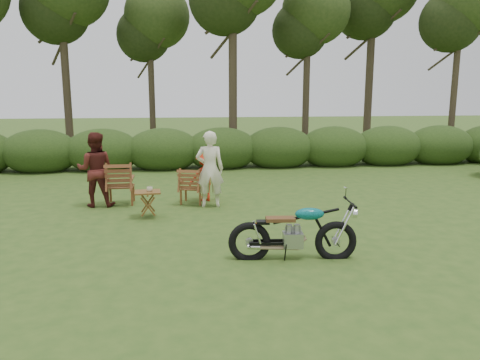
{
  "coord_description": "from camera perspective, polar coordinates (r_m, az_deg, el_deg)",
  "views": [
    {
      "loc": [
        -1.39,
        -6.97,
        2.62
      ],
      "look_at": [
        -0.26,
        1.94,
        0.9
      ],
      "focal_mm": 35.0,
      "sensor_mm": 36.0,
      "label": 1
    }
  ],
  "objects": [
    {
      "name": "motorcycle",
      "position": [
        7.57,
        6.4,
        -9.48
      ],
      "size": [
        1.98,
        0.91,
        1.09
      ],
      "primitive_type": null,
      "rotation": [
        0.0,
        0.0,
        -0.09
      ],
      "color": "#0CA7A7",
      "rests_on": "ground"
    },
    {
      "name": "side_table",
      "position": [
        9.97,
        -11.16,
        -2.94
      ],
      "size": [
        0.58,
        0.5,
        0.56
      ],
      "primitive_type": null,
      "rotation": [
        0.0,
        0.0,
        0.08
      ],
      "color": "brown",
      "rests_on": "ground"
    },
    {
      "name": "ground",
      "position": [
        7.58,
        3.88,
        -9.42
      ],
      "size": [
        80.0,
        80.0,
        0.0
      ],
      "primitive_type": "plane",
      "color": "#2D4B19",
      "rests_on": "ground"
    },
    {
      "name": "lawn_chair_right",
      "position": [
        11.14,
        -5.75,
        -2.82
      ],
      "size": [
        0.74,
        0.74,
        0.85
      ],
      "primitive_type": null,
      "rotation": [
        0.0,
        0.0,
        2.83
      ],
      "color": "brown",
      "rests_on": "ground"
    },
    {
      "name": "child",
      "position": [
        11.36,
        -4.24,
        -2.53
      ],
      "size": [
        0.82,
        0.54,
        1.18
      ],
      "primitive_type": "imported",
      "rotation": [
        0.0,
        0.0,
        3.28
      ],
      "color": "red",
      "rests_on": "ground"
    },
    {
      "name": "cup",
      "position": [
        9.88,
        -10.96,
        -1.09
      ],
      "size": [
        0.15,
        0.15,
        0.1
      ],
      "primitive_type": "imported",
      "rotation": [
        0.0,
        0.0,
        -0.31
      ],
      "color": "beige",
      "rests_on": "side_table"
    },
    {
      "name": "lawn_chair_left",
      "position": [
        11.38,
        -14.24,
        -2.81
      ],
      "size": [
        0.7,
        0.7,
        1.0
      ],
      "primitive_type": null,
      "rotation": [
        0.0,
        0.0,
        3.16
      ],
      "color": "#5B2B16",
      "rests_on": "ground"
    },
    {
      "name": "tree_line",
      "position": [
        16.86,
        -0.78,
        14.89
      ],
      "size": [
        22.52,
        11.62,
        8.14
      ],
      "color": "#3D2F21",
      "rests_on": "ground"
    },
    {
      "name": "adult_a",
      "position": [
        10.8,
        -3.64,
        -3.22
      ],
      "size": [
        0.66,
        0.46,
        1.74
      ],
      "primitive_type": "imported",
      "rotation": [
        0.0,
        0.0,
        3.08
      ],
      "color": "#F0E7C6",
      "rests_on": "ground"
    },
    {
      "name": "adult_b",
      "position": [
        11.31,
        -16.98,
        -3.04
      ],
      "size": [
        0.85,
        0.68,
        1.7
      ],
      "primitive_type": "imported",
      "rotation": [
        0.0,
        0.0,
        3.1
      ],
      "color": "#4E1B16",
      "rests_on": "ground"
    }
  ]
}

